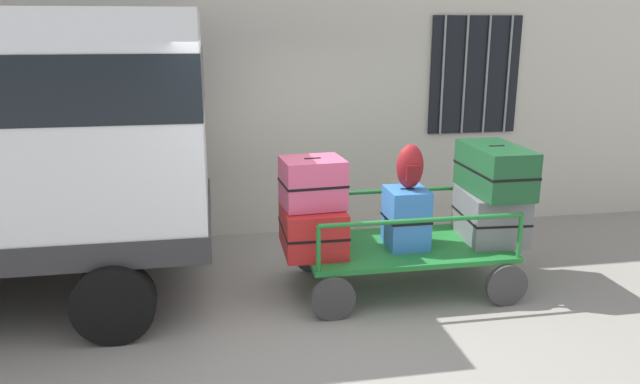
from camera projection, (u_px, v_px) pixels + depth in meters
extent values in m
plane|color=gray|center=(324.00, 309.00, 5.82)|extent=(40.00, 40.00, 0.00)
cube|color=beige|center=(287.00, 36.00, 7.52)|extent=(12.00, 0.30, 5.00)
cube|color=black|center=(475.00, 75.00, 7.91)|extent=(1.20, 0.04, 1.50)
cylinder|color=gray|center=(443.00, 76.00, 7.79)|extent=(0.03, 0.03, 1.50)
cylinder|color=gray|center=(465.00, 76.00, 7.84)|extent=(0.03, 0.03, 1.50)
cylinder|color=gray|center=(487.00, 75.00, 7.90)|extent=(0.03, 0.03, 1.50)
cylinder|color=gray|center=(508.00, 75.00, 7.95)|extent=(0.03, 0.03, 1.50)
cylinder|color=black|center=(114.00, 303.00, 5.15)|extent=(0.70, 0.22, 0.70)
cube|color=#1E722D|center=(404.00, 247.00, 6.20)|extent=(2.04, 1.13, 0.05)
cylinder|color=#383838|center=(507.00, 285.00, 5.86)|extent=(0.42, 0.06, 0.42)
cylinder|color=#383838|center=(459.00, 244.00, 6.96)|extent=(0.42, 0.06, 0.42)
cylinder|color=#383838|center=(333.00, 299.00, 5.56)|extent=(0.42, 0.06, 0.42)
cylinder|color=#383838|center=(312.00, 254.00, 6.67)|extent=(0.42, 0.06, 0.42)
cylinder|color=#1E722D|center=(520.00, 236.00, 5.81)|extent=(0.04, 0.04, 0.43)
cylinder|color=#1E722D|center=(474.00, 205.00, 6.81)|extent=(0.04, 0.04, 0.43)
cylinder|color=#1E722D|center=(318.00, 249.00, 5.48)|extent=(0.04, 0.04, 0.43)
cylinder|color=#1E722D|center=(301.00, 215.00, 6.47)|extent=(0.04, 0.04, 0.43)
cylinder|color=#1E722D|center=(423.00, 220.00, 5.59)|extent=(1.96, 0.04, 0.04)
cylinder|color=#1E722D|center=(390.00, 191.00, 6.58)|extent=(1.96, 0.04, 0.04)
cube|color=#B21E1E|center=(312.00, 228.00, 6.01)|extent=(0.59, 0.81, 0.45)
cube|color=black|center=(312.00, 228.00, 6.01)|extent=(0.60, 0.82, 0.02)
cube|color=black|center=(312.00, 207.00, 5.95)|extent=(0.16, 0.03, 0.02)
cube|color=#CC4C72|center=(313.00, 183.00, 5.88)|extent=(0.62, 0.54, 0.47)
cube|color=black|center=(313.00, 183.00, 5.88)|extent=(0.63, 0.55, 0.02)
cube|color=black|center=(313.00, 159.00, 5.81)|extent=(0.16, 0.04, 0.02)
cube|color=#3372C6|center=(406.00, 218.00, 6.08)|extent=(0.40, 0.44, 0.60)
cube|color=black|center=(406.00, 218.00, 6.08)|extent=(0.41, 0.45, 0.02)
cube|color=black|center=(407.00, 189.00, 6.01)|extent=(0.14, 0.03, 0.02)
cube|color=slate|center=(490.00, 215.00, 6.32)|extent=(0.62, 0.81, 0.50)
cube|color=black|center=(490.00, 215.00, 6.32)|extent=(0.63, 0.82, 0.02)
cube|color=black|center=(492.00, 193.00, 6.26)|extent=(0.16, 0.04, 0.02)
cube|color=#194C28|center=(495.00, 169.00, 6.17)|extent=(0.49, 0.95, 0.48)
cube|color=black|center=(495.00, 169.00, 6.17)|extent=(0.50, 0.96, 0.02)
cube|color=black|center=(497.00, 147.00, 6.11)|extent=(0.16, 0.03, 0.02)
ellipsoid|color=maroon|center=(410.00, 166.00, 5.95)|extent=(0.27, 0.19, 0.44)
cube|color=maroon|center=(413.00, 173.00, 5.87)|extent=(0.14, 0.06, 0.15)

